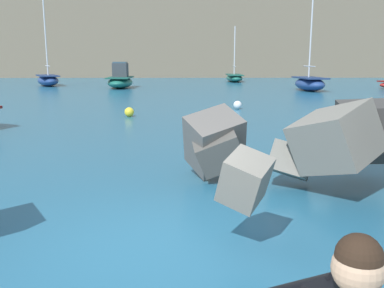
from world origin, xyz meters
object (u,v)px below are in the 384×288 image
object	(u,v)px
boat_far_left	(120,80)
boat_far_centre	(48,80)
boat_near_centre	(310,83)
mooring_buoy_inner	(238,105)
mooring_buoy_middle	(129,112)
boat_near_left	(234,77)

from	to	relation	value
boat_far_left	boat_far_centre	world-z (taller)	boat_far_centre
boat_near_centre	boat_far_centre	bearing A→B (deg)	164.84
boat_far_left	mooring_buoy_inner	distance (m)	18.08
boat_far_left	mooring_buoy_middle	size ratio (longest dim) A/B	10.09
boat_near_left	mooring_buoy_middle	bearing A→B (deg)	-105.69
boat_near_centre	mooring_buoy_inner	size ratio (longest dim) A/B	19.35
boat_far_left	boat_far_centre	bearing A→B (deg)	158.02
mooring_buoy_middle	boat_near_centre	bearing A→B (deg)	50.18
boat_far_left	mooring_buoy_middle	bearing A→B (deg)	-80.05
boat_near_centre	boat_far_centre	distance (m)	24.41
boat_near_centre	mooring_buoy_inner	bearing A→B (deg)	-120.84
boat_near_left	boat_near_centre	world-z (taller)	boat_near_centre
boat_far_left	boat_far_centre	xyz separation A→B (m)	(-7.44, 3.00, -0.13)
boat_near_left	mooring_buoy_inner	size ratio (longest dim) A/B	14.00
boat_near_centre	boat_far_left	bearing A→B (deg)	168.16
boat_near_left	mooring_buoy_inner	world-z (taller)	boat_near_left
boat_far_centre	boat_near_centre	bearing A→B (deg)	-15.16
mooring_buoy_inner	mooring_buoy_middle	world-z (taller)	same
boat_far_centre	mooring_buoy_middle	xyz separation A→B (m)	(10.73, -21.77, -0.38)
boat_far_centre	mooring_buoy_inner	xyz separation A→B (m)	(16.11, -18.86, -0.38)
boat_near_left	mooring_buoy_inner	bearing A→B (deg)	-96.04
boat_near_centre	boat_far_centre	size ratio (longest dim) A/B	1.03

